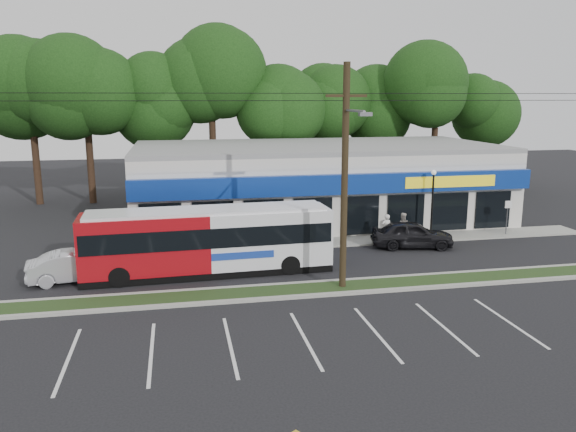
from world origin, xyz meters
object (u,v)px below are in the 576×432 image
Objects in this scene: sign_post at (508,211)px; pedestrian_a at (386,229)px; utility_pole at (342,171)px; metrobus at (209,239)px; pedestrian_b at (402,227)px; car_dark at (412,234)px; car_silver at (77,266)px; lamp_post at (433,196)px.

sign_post is 8.11m from pedestrian_a.
utility_pole is 7.62m from metrobus.
metrobus is 6.90× the size of pedestrian_b.
pedestrian_a is at bearing 55.59° from utility_pole.
car_silver is (-18.00, -2.56, -0.06)m from car_dark.
pedestrian_a is at bearing 28.39° from pedestrian_b.
car_dark is (6.17, 6.12, -4.62)m from utility_pole.
metrobus is at bearing -162.69° from lamp_post.
utility_pole is 4.11× the size of metrobus.
car_silver is at bearing 109.55° from car_dark.
utility_pole is 28.70× the size of pedestrian_a.
pedestrian_b is (-2.00, -0.30, -1.79)m from lamp_post.
metrobus is 6.98× the size of pedestrian_a.
utility_pole is at bearing 71.87° from pedestrian_b.
lamp_post is 5.13m from sign_post.
utility_pole is 28.37× the size of pedestrian_b.
pedestrian_a is at bearing -178.48° from sign_post.
metrobus is 2.73× the size of car_silver.
pedestrian_b reaches higher than car_dark.
utility_pole is 10.09m from pedestrian_a.
lamp_post is at bearing -37.26° from car_dark.
metrobus reaches higher than car_dark.
utility_pole is at bearing -116.61° from car_silver.
lamp_post is 0.91× the size of car_dark.
utility_pole reaches higher than car_dark.
utility_pole is 11.67m from lamp_post.
sign_post reaches higher than car_dark.
car_silver is at bearing -170.72° from sign_post.
car_dark is 18.19m from car_silver.
pedestrian_a is at bearing -86.97° from car_silver.
car_silver is at bearing 177.93° from metrobus.
lamp_post reaches higher than pedestrian_b.
pedestrian_a is (5.09, 7.43, -4.54)m from utility_pole.
utility_pole is at bearing 146.23° from car_dark.
car_dark is at bearing 10.01° from metrobus.
metrobus reaches higher than pedestrian_a.
pedestrian_b is at bearing 11.62° from car_dark.
car_silver is (-20.00, -4.31, -1.94)m from lamp_post.
lamp_post is at bearing 15.14° from metrobus.
lamp_post is (8.17, 7.87, -2.74)m from utility_pole.
pedestrian_b is at bearing 176.88° from pedestrian_a.
sign_post is 0.18× the size of metrobus.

